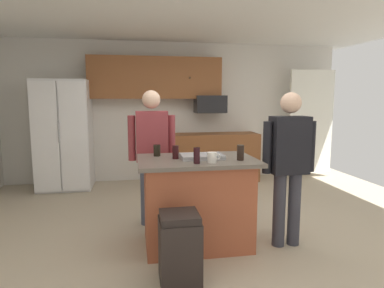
% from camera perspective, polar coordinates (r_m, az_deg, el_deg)
% --- Properties ---
extents(floor, '(7.04, 7.04, 0.00)m').
position_cam_1_polar(floor, '(3.97, 2.69, -15.23)').
color(floor, '#B7A88E').
rests_on(floor, ground).
extents(back_wall, '(6.40, 0.10, 2.60)m').
position_cam_1_polar(back_wall, '(6.42, -2.74, 5.56)').
color(back_wall, silver).
rests_on(back_wall, ground).
extents(french_door_window_panel, '(0.90, 0.06, 2.00)m').
position_cam_1_polar(french_door_window_panel, '(6.88, 19.78, 3.59)').
color(french_door_window_panel, white).
rests_on(french_door_window_panel, ground).
extents(cabinet_run_upper, '(2.40, 0.38, 0.75)m').
position_cam_1_polar(cabinet_run_upper, '(6.19, -6.28, 11.23)').
color(cabinet_run_upper, brown).
extents(cabinet_run_lower, '(1.80, 0.63, 0.90)m').
position_cam_1_polar(cabinet_run_lower, '(6.30, 3.11, -2.26)').
color(cabinet_run_lower, brown).
rests_on(cabinet_run_lower, ground).
extents(refrigerator, '(0.89, 0.76, 1.87)m').
position_cam_1_polar(refrigerator, '(6.09, -21.19, 1.47)').
color(refrigerator, white).
rests_on(refrigerator, ground).
extents(microwave_over_range, '(0.56, 0.40, 0.32)m').
position_cam_1_polar(microwave_over_range, '(6.23, 3.14, 6.87)').
color(microwave_over_range, black).
extents(kitchen_island, '(1.22, 0.83, 0.94)m').
position_cam_1_polar(kitchen_island, '(3.54, 0.85, -9.90)').
color(kitchen_island, '#AD5638').
rests_on(kitchen_island, ground).
extents(person_elder_center, '(0.57, 0.22, 1.65)m').
position_cam_1_polar(person_elder_center, '(4.05, -6.90, -0.78)').
color(person_elder_center, '#4C5166').
rests_on(person_elder_center, ground).
extents(person_guest_right, '(0.57, 0.22, 1.62)m').
position_cam_1_polar(person_guest_right, '(3.57, 16.32, -2.57)').
color(person_guest_right, '#383842').
rests_on(person_guest_right, ground).
extents(glass_dark_ale, '(0.08, 0.08, 0.13)m').
position_cam_1_polar(glass_dark_ale, '(3.59, -6.06, -1.10)').
color(glass_dark_ale, black).
rests_on(glass_dark_ale, kitchen_island).
extents(glass_pilsner, '(0.06, 0.06, 0.15)m').
position_cam_1_polar(glass_pilsner, '(3.17, 0.82, -2.00)').
color(glass_pilsner, black).
rests_on(glass_pilsner, kitchen_island).
extents(tumbler_amber, '(0.07, 0.07, 0.14)m').
position_cam_1_polar(tumbler_amber, '(3.41, -2.86, -1.42)').
color(tumbler_amber, black).
rests_on(tumbler_amber, kitchen_island).
extents(mug_blue_stoneware, '(0.13, 0.09, 0.10)m').
position_cam_1_polar(mug_blue_stoneware, '(3.21, 3.49, -2.33)').
color(mug_blue_stoneware, white).
rests_on(mug_blue_stoneware, kitchen_island).
extents(glass_stout_tall, '(0.07, 0.07, 0.15)m').
position_cam_1_polar(glass_stout_tall, '(3.37, 8.35, -1.47)').
color(glass_stout_tall, black).
rests_on(glass_stout_tall, kitchen_island).
extents(serving_tray, '(0.44, 0.30, 0.04)m').
position_cam_1_polar(serving_tray, '(3.45, 1.70, -2.14)').
color(serving_tray, '#B7B7BC').
rests_on(serving_tray, kitchen_island).
extents(trash_bin, '(0.34, 0.34, 0.61)m').
position_cam_1_polar(trash_bin, '(2.93, -2.14, -17.52)').
color(trash_bin, black).
rests_on(trash_bin, ground).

